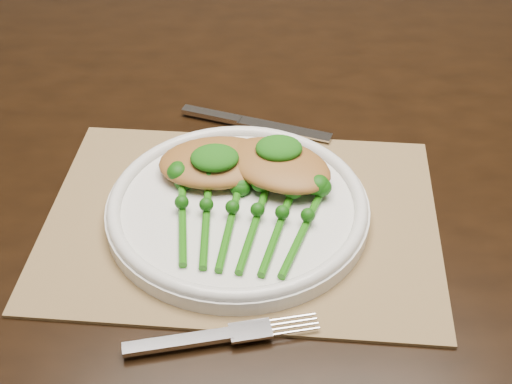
{
  "coord_description": "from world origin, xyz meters",
  "views": [
    {
      "loc": [
        -0.19,
        -0.7,
        1.25
      ],
      "look_at": [
        -0.17,
        -0.15,
        0.78
      ],
      "focal_mm": 50.0,
      "sensor_mm": 36.0,
      "label": 1
    }
  ],
  "objects_px": {
    "placemat": "(242,220)",
    "chicken_fillet_left": "(218,162)",
    "dining_table": "(298,344)",
    "broccolini_bundle": "(241,227)",
    "dinner_plate": "(238,207)"
  },
  "relations": [
    {
      "from": "placemat",
      "to": "chicken_fillet_left",
      "type": "bearing_deg",
      "value": 118.82
    },
    {
      "from": "dining_table",
      "to": "broccolini_bundle",
      "type": "relative_size",
      "value": 9.0
    },
    {
      "from": "dining_table",
      "to": "dinner_plate",
      "type": "xyz_separation_m",
      "value": [
        -0.09,
        -0.12,
        0.39
      ]
    },
    {
      "from": "placemat",
      "to": "dinner_plate",
      "type": "height_order",
      "value": "dinner_plate"
    },
    {
      "from": "dinner_plate",
      "to": "chicken_fillet_left",
      "type": "relative_size",
      "value": 2.12
    },
    {
      "from": "placemat",
      "to": "chicken_fillet_left",
      "type": "relative_size",
      "value": 3.15
    },
    {
      "from": "dinner_plate",
      "to": "placemat",
      "type": "bearing_deg",
      "value": -47.27
    },
    {
      "from": "dining_table",
      "to": "broccolini_bundle",
      "type": "bearing_deg",
      "value": -114.64
    },
    {
      "from": "dining_table",
      "to": "placemat",
      "type": "distance_m",
      "value": 0.4
    },
    {
      "from": "broccolini_bundle",
      "to": "dining_table",
      "type": "bearing_deg",
      "value": 73.61
    },
    {
      "from": "chicken_fillet_left",
      "to": "broccolini_bundle",
      "type": "relative_size",
      "value": 0.7
    },
    {
      "from": "dining_table",
      "to": "dinner_plate",
      "type": "height_order",
      "value": "dinner_plate"
    },
    {
      "from": "dining_table",
      "to": "chicken_fillet_left",
      "type": "relative_size",
      "value": 12.81
    },
    {
      "from": "dining_table",
      "to": "chicken_fillet_left",
      "type": "xyz_separation_m",
      "value": [
        -0.11,
        -0.07,
        0.41
      ]
    },
    {
      "from": "placemat",
      "to": "dinner_plate",
      "type": "distance_m",
      "value": 0.02
    }
  ]
}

